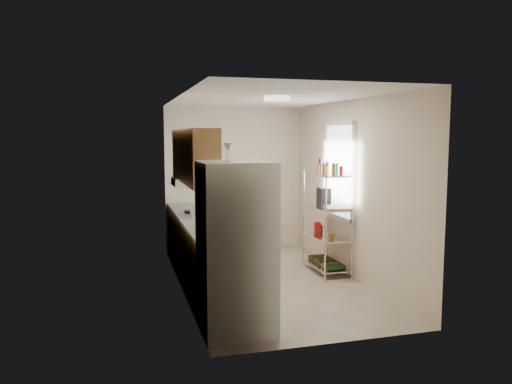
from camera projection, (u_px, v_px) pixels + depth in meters
room at (270, 192)px, 6.98m from camera, size 2.52×4.42×2.62m
counter_run at (201, 248)px, 7.25m from camera, size 0.63×3.51×0.90m
upper_cabinets at (193, 156)px, 6.74m from camera, size 0.33×2.20×0.72m
range_hood at (190, 182)px, 7.57m from camera, size 0.50×0.60×0.12m
window at (340, 171)px, 7.62m from camera, size 0.06×1.00×1.46m
bakers_rack at (327, 200)px, 7.56m from camera, size 0.45×0.90×1.73m
ceiling_dome at (277, 98)px, 6.56m from camera, size 0.34×0.34×0.05m
refrigerator at (236, 247)px, 5.26m from camera, size 0.75×0.75×1.82m
wine_glass_a at (229, 152)px, 5.02m from camera, size 0.07×0.07×0.19m
wine_glass_b at (227, 152)px, 5.09m from camera, size 0.07×0.07×0.19m
rice_cooker at (200, 209)px, 7.30m from camera, size 0.27×0.27×0.22m
frying_pan_large at (192, 212)px, 7.68m from camera, size 0.28×0.28×0.04m
frying_pan_small at (199, 212)px, 7.64m from camera, size 0.31×0.31×0.05m
cutting_board at (338, 208)px, 7.34m from camera, size 0.46×0.54×0.03m
espresso_machine at (324, 196)px, 7.78m from camera, size 0.18×0.25×0.28m
storage_bag at (318, 227)px, 7.90m from camera, size 0.13×0.16×0.16m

